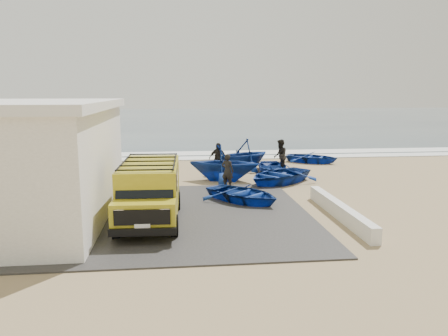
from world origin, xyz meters
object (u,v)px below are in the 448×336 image
boat_far_right (312,157)px  fisherman_back (218,158)px  boat_near_left (243,194)px  fisherman_middle (280,156)px  fisherman_front (228,171)px  parapet (340,211)px  boat_mid_left (224,163)px  van (150,189)px  boat_near_right (278,175)px  boat_far_left (244,154)px  boat_mid_right (272,167)px

boat_far_right → fisherman_back: (-6.54, -3.28, 0.54)m
boat_near_left → fisherman_middle: (3.19, 6.60, 0.59)m
boat_near_left → fisherman_back: bearing=52.9°
boat_near_left → fisherman_front: 2.79m
boat_near_left → fisherman_middle: bearing=23.3°
parapet → boat_mid_left: 8.12m
van → boat_near_left: 4.47m
boat_near_right → fisherman_front: fisherman_front is taller
boat_far_left → fisherman_back: boat_far_left is taller
boat_near_right → boat_mid_left: bearing=-147.9°
parapet → boat_far_left: (-1.95, 10.47, 0.65)m
boat_mid_right → boat_far_left: (-1.40, 1.42, 0.56)m
boat_far_left → fisherman_back: bearing=-83.1°
parapet → van: size_ratio=1.16×
fisherman_middle → boat_mid_right: bearing=-50.6°
boat_mid_right → boat_far_left: size_ratio=0.99×
boat_near_right → boat_far_right: size_ratio=1.21×
boat_mid_left → boat_far_right: 8.27m
parapet → boat_near_right: 6.41m
van → boat_mid_right: van is taller
boat_mid_right → fisherman_middle: 0.84m
boat_mid_left → fisherman_front: (-0.02, -1.87, -0.10)m
van → boat_mid_right: bearing=55.5°
boat_mid_left → fisherman_back: bearing=20.1°
boat_near_right → fisherman_middle: size_ratio=2.11×
boat_far_right → fisherman_middle: 4.35m
van → fisherman_back: (3.30, 8.82, -0.29)m
parapet → van: 7.00m
boat_far_right → fisherman_back: 7.34m
parapet → boat_near_left: (-3.21, 2.70, 0.09)m
parapet → boat_far_right: boat_far_right is taller
van → boat_near_right: bearing=46.2°
fisherman_back → boat_near_right: bearing=-57.7°
boat_mid_right → boat_near_right: bearing=-89.5°
boat_far_left → fisherman_front: boat_far_left is taller
boat_mid_right → boat_far_left: bearing=140.6°
boat_near_right → fisherman_back: bearing=-173.8°
boat_near_left → boat_far_right: (6.12, 9.77, -0.02)m
van → boat_far_left: 11.28m
boat_far_left → boat_far_right: 5.29m
boat_mid_right → boat_far_left: boat_far_left is taller
parapet → boat_mid_right: 9.07m
boat_far_right → fisherman_front: fisherman_front is taller
boat_near_left → boat_far_right: 11.52m
boat_mid_left → boat_mid_right: (2.97, 1.76, -0.59)m
boat_mid_left → boat_far_left: boat_mid_left is taller
boat_far_right → fisherman_front: size_ratio=1.97×
parapet → boat_mid_right: size_ratio=1.73×
fisherman_back → fisherman_middle: bearing=-11.0°
boat_far_right → fisherman_middle: (-2.93, -3.17, 0.61)m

